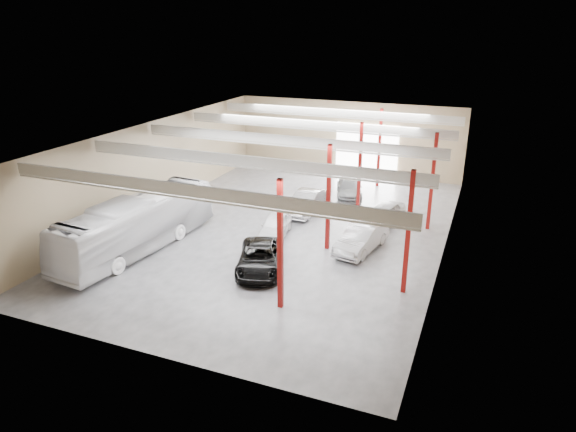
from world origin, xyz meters
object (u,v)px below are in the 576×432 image
Objects in this scene: coach_bus at (138,224)px; car_row_a at (275,226)px; car_right_far at (384,214)px; car_row_b at (306,202)px; car_row_c at (349,188)px; black_sedan at (260,258)px; car_right_near at (361,238)px.

car_row_a is at bearing 41.15° from coach_bus.
coach_bus reaches higher than car_right_far.
coach_bus is 2.45× the size of car_row_b.
car_row_a reaches higher than car_row_c.
car_row_b is 6.13m from car_right_far.
car_right_far is (5.31, 10.26, 0.01)m from black_sedan.
black_sedan is 11.55m from car_right_far.
car_row_c is at bearing 63.12° from coach_bus.
car_right_near is (5.74, -5.34, -0.00)m from car_row_b.
car_row_b is at bearing 74.92° from black_sedan.
coach_bus is 9.18m from car_row_a.
car_row_a is (7.37, 5.38, -1.02)m from coach_bus.
car_row_b reaches higher than car_right_far.
black_sedan is 1.07× the size of car_row_b.
car_row_c is (2.02, 5.20, -0.12)m from car_row_b.
car_row_b is (7.81, 10.58, -0.91)m from coach_bus.
car_right_near reaches higher than black_sedan.
car_row_b reaches higher than black_sedan.
coach_bus is at bearing -130.01° from car_right_far.
black_sedan is 1.21× the size of car_right_far.
coach_bus is 18.61m from car_row_c.
car_right_near is at bearing -81.12° from car_right_far.
car_right_far is (0.39, 5.20, -0.07)m from car_right_near.
coach_bus reaches higher than car_row_b.
coach_bus is at bearing -154.48° from car_row_a.
car_row_b reaches higher than car_row_a.
car_row_c is at bearing 120.16° from car_right_near.
car_right_near is at bearing -87.80° from car_row_c.
car_row_b is at bearing -168.19° from car_right_far.
black_sedan is at bearing -87.03° from car_row_a.
car_row_c is 1.10× the size of car_right_far.
coach_bus reaches higher than black_sedan.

